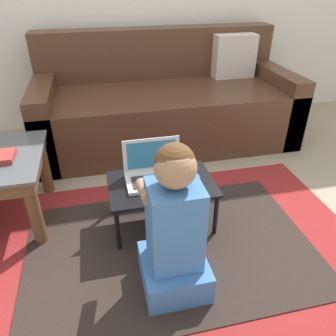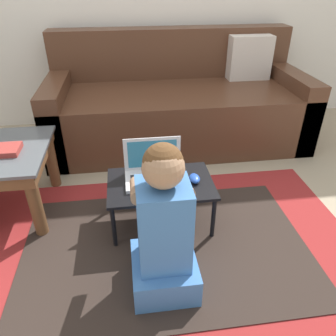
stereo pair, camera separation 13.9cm
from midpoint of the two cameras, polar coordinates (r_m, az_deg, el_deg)
ground_plane at (r=2.02m, az=3.39°, el=-8.26°), size 16.00×16.00×0.00m
area_rug at (r=1.81m, az=1.92°, el=-13.87°), size 2.10×1.36×0.01m
couch at (r=2.83m, az=3.11°, el=10.99°), size 2.06×0.93×0.87m
laptop_desk at (r=1.82m, az=0.89°, el=-3.37°), size 0.58×0.38×0.28m
laptop at (r=1.81m, az=-0.26°, el=-0.95°), size 0.32×0.21×0.22m
computer_mouse at (r=1.81m, az=6.84°, el=-1.86°), size 0.06×0.09×0.04m
person_seated at (r=1.42m, az=2.11°, el=-10.97°), size 0.29×0.39×0.74m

